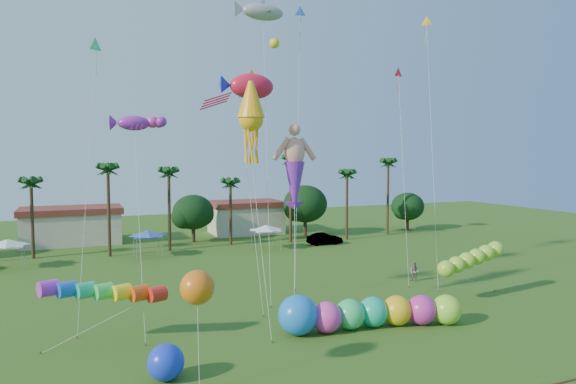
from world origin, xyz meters
name	(u,v)px	position (x,y,z in m)	size (l,w,h in m)	color
ground	(362,375)	(0.00, 0.00, 0.00)	(160.00, 160.00, 0.00)	#285116
tree_line	(214,210)	(3.57, 44.00, 4.28)	(69.46, 8.91, 11.00)	#3A2819
buildings_row	(156,224)	(-3.09, 50.00, 2.00)	(35.00, 7.00, 4.00)	beige
tent_row	(148,234)	(-6.00, 36.33, 2.75)	(31.00, 4.00, 0.60)	white
car_b	(325,239)	(16.30, 36.43, 0.75)	(1.59, 4.57, 1.50)	#4C4C54
spectator_b	(414,272)	(14.96, 15.64, 0.90)	(0.88, 0.68, 1.80)	gray
caterpillar_inflatable	(364,313)	(3.91, 6.22, 1.09)	(12.73, 4.57, 2.60)	#E03AA8
blue_ball	(166,362)	(-9.57, 3.40, 0.95)	(1.89, 1.89, 1.89)	#1835E0
rainbow_tube	(126,297)	(-10.93, 9.06, 3.02)	(8.43, 2.39, 3.52)	red
green_worm	(446,269)	(12.72, 8.72, 2.78)	(9.90, 2.40, 3.56)	#8FD62F
orange_ball_kite	(197,287)	(-8.24, 1.85, 5.07)	(2.07, 2.07, 5.92)	orange
merman_kite	(295,173)	(0.83, 10.77, 10.31)	(2.76, 4.22, 13.22)	#E49381
fish_kite	(252,86)	(-0.24, 16.91, 17.06)	(5.76, 7.62, 18.21)	red
shark_kite	(263,12)	(1.53, 19.10, 23.63)	(4.96, 7.04, 24.52)	gray
squid_kite	(251,119)	(-2.46, 10.61, 13.96)	(2.16, 5.54, 16.65)	#FFAB14
lobster_kite	(134,123)	(-9.77, 13.69, 13.70)	(4.08, 6.43, 14.43)	purple
delta_kite_red	(399,78)	(13.83, 16.96, 18.58)	(1.29, 3.30, 19.56)	red
delta_kite_yellow	(427,29)	(16.37, 16.32, 23.02)	(2.40, 5.10, 24.22)	yellow
delta_kite_green	(95,51)	(-12.03, 15.76, 18.72)	(2.32, 4.62, 19.67)	#37ED88
delta_kite_blue	(300,18)	(5.43, 20.11, 23.76)	(2.55, 3.48, 24.92)	blue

